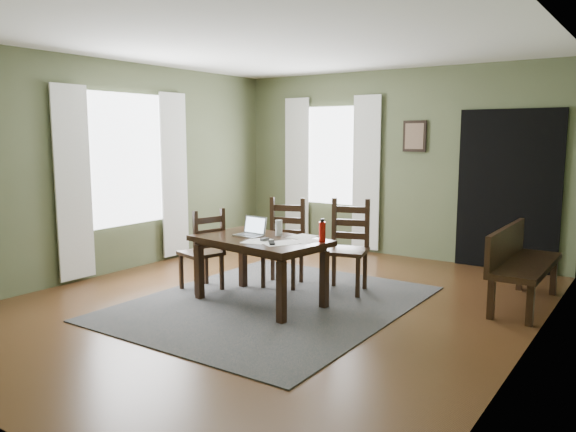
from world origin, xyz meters
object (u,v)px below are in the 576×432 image
Objects in this scene: chair_end at (203,251)px; chair_back_right at (347,247)px; bench at (519,259)px; water_bottle at (322,231)px; chair_back_left at (284,243)px; laptop at (252,231)px; dining_table at (260,246)px.

chair_back_right reaches higher than chair_end.
bench is 6.19× the size of water_bottle.
bench is 2.09m from water_bottle.
chair_back_left reaches higher than laptop.
chair_end reaches higher than bench.
water_bottle is (0.87, -0.59, 0.31)m from chair_back_left.
dining_table is 1.43× the size of chair_back_right.
chair_back_left is 2.57m from bench.
chair_back_left is 4.33× the size of water_bottle.
chair_back_left reaches higher than bench.
dining_table is at bearing -91.84° from chair_back_left.
laptop is (-2.41, -1.41, 0.27)m from bench.
chair_end is 3.39m from bench.
bench is 2.80m from laptop.
chair_back_left is (0.60, 0.74, 0.04)m from chair_end.
chair_back_right is 0.71× the size of bench.
chair_back_right is at bearing 99.38° from water_bottle.
chair_back_left is at bearing 99.28° from laptop.
chair_end is 1.52m from water_bottle.
water_bottle reaches higher than laptop.
laptop is 1.32× the size of water_bottle.
laptop is at bearing -102.65° from chair_back_left.
chair_back_right reaches higher than bench.
dining_table is 0.83m from chair_end.
water_bottle is at bearing 111.41° from chair_end.
chair_back_right reaches higher than dining_table.
chair_back_right is 1.81m from bench.
chair_end is 0.73m from laptop.
water_bottle reaches higher than bench.
chair_end reaches higher than dining_table.
laptop is at bearing 166.18° from dining_table.
chair_end is 1.63m from chair_back_right.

